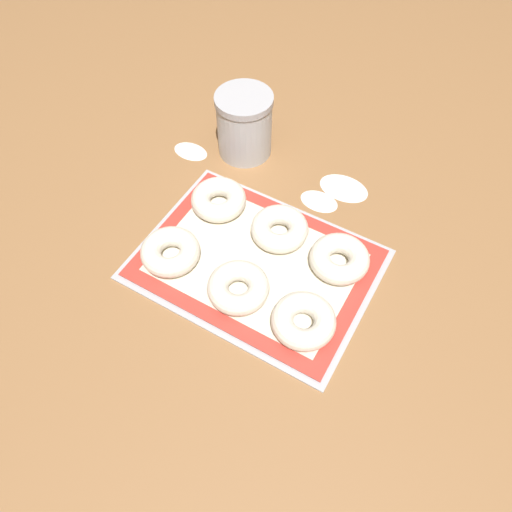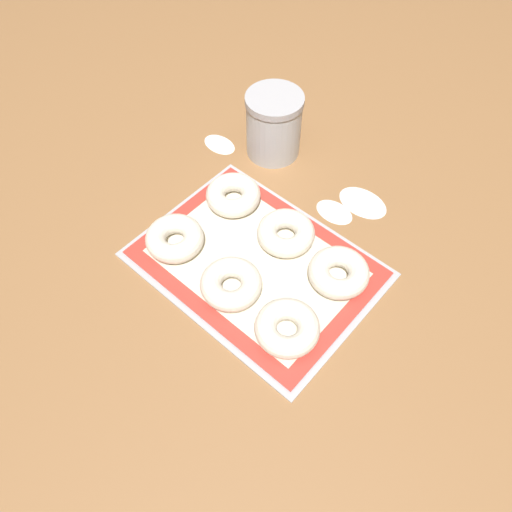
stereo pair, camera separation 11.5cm
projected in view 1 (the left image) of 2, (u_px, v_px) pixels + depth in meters
name	position (u px, v px, depth m)	size (l,w,h in m)	color
ground_plane	(262.00, 263.00, 1.03)	(2.80, 2.80, 0.00)	olive
baking_tray	(256.00, 264.00, 1.03)	(0.48, 0.35, 0.01)	#B2B5BA
baking_mat	(256.00, 262.00, 1.02)	(0.45, 0.33, 0.00)	red
bagel_front_left	(170.00, 252.00, 1.01)	(0.12, 0.12, 0.04)	silver
bagel_front_center	(238.00, 287.00, 0.96)	(0.12, 0.12, 0.04)	silver
bagel_front_right	(303.00, 321.00, 0.92)	(0.12, 0.12, 0.04)	silver
bagel_back_left	(219.00, 200.00, 1.09)	(0.12, 0.12, 0.04)	silver
bagel_back_center	(279.00, 229.00, 1.04)	(0.12, 0.12, 0.04)	silver
bagel_back_right	(339.00, 259.00, 1.00)	(0.12, 0.12, 0.04)	silver
flour_canister	(244.00, 125.00, 1.16)	(0.13, 0.13, 0.16)	silver
flour_patch_near	(344.00, 188.00, 1.15)	(0.12, 0.08, 0.00)	white
flour_patch_far	(319.00, 201.00, 1.13)	(0.09, 0.06, 0.00)	white
flour_patch_side	(191.00, 151.00, 1.22)	(0.09, 0.06, 0.00)	white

